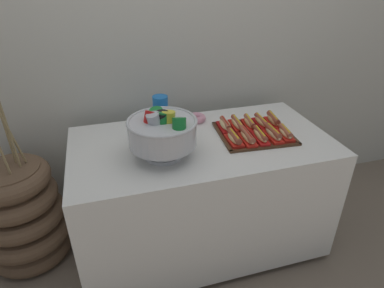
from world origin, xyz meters
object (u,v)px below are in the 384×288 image
object	(u,v)px
donut	(196,118)
hot_dog_9	(273,120)
hot_dog_7	(249,123)
punch_bowl	(162,131)
hot_dog_5	(225,125)
hot_dog_3	(273,134)
hot_dog_4	(285,133)
serving_tray	(254,134)
hot_dog_0	(234,138)
cup_stack	(161,111)
hot_dog_8	(261,122)
hot_dog_1	(247,137)
hot_dog_2	(260,136)
floor_vase	(23,215)
buffet_table	(201,192)
hot_dog_6	(237,124)

from	to	relation	value
donut	hot_dog_9	bearing A→B (deg)	-24.44
hot_dog_7	punch_bowl	distance (m)	0.59
hot_dog_5	donut	world-z (taller)	hot_dog_5
hot_dog_3	hot_dog_5	distance (m)	0.28
hot_dog_4	hot_dog_7	world-z (taller)	hot_dog_4
serving_tray	hot_dog_3	distance (m)	0.12
hot_dog_0	hot_dog_9	world-z (taller)	hot_dog_9
hot_dog_0	cup_stack	bearing A→B (deg)	134.66
hot_dog_3	donut	distance (m)	0.49
hot_dog_8	donut	xyz separation A→B (m)	(-0.35, 0.19, -0.01)
hot_dog_8	serving_tray	bearing A→B (deg)	-136.45
hot_dog_1	hot_dog_7	distance (m)	0.18
hot_dog_2	hot_dog_5	size ratio (longest dim) A/B	1.10
punch_bowl	hot_dog_5	bearing A→B (deg)	24.26
hot_dog_3	hot_dog_8	size ratio (longest dim) A/B	1.04
hot_dog_0	hot_dog_3	bearing A→B (deg)	-4.18
hot_dog_3	floor_vase	bearing A→B (deg)	168.36
floor_vase	hot_dog_3	world-z (taller)	floor_vase
buffet_table	hot_dog_9	size ratio (longest dim) A/B	8.57
floor_vase	hot_dog_7	xyz separation A→B (m)	(1.37, -0.13, 0.48)
hot_dog_8	hot_dog_9	world-z (taller)	hot_dog_9
hot_dog_3	hot_dog_8	bearing A→B (deg)	85.82
hot_dog_0	hot_dog_5	size ratio (longest dim) A/B	0.94
cup_stack	hot_dog_5	bearing A→B (deg)	-26.59
buffet_table	hot_dog_7	world-z (taller)	hot_dog_7
hot_dog_7	cup_stack	world-z (taller)	cup_stack
hot_dog_3	hot_dog_1	bearing A→B (deg)	175.82
hot_dog_4	donut	bearing A→B (deg)	139.06
hot_dog_7	donut	xyz separation A→B (m)	(-0.27, 0.18, -0.01)
hot_dog_3	hot_dog_9	xyz separation A→B (m)	(0.09, 0.16, -0.00)
floor_vase	hot_dog_8	distance (m)	1.53
hot_dog_3	punch_bowl	world-z (taller)	punch_bowl
hot_dog_1	hot_dog_2	bearing A→B (deg)	-4.18
buffet_table	hot_dog_1	xyz separation A→B (m)	(0.23, -0.09, 0.39)
hot_dog_0	punch_bowl	distance (m)	0.41
cup_stack	hot_dog_8	bearing A→B (deg)	-18.38
hot_dog_4	hot_dog_7	distance (m)	0.22
floor_vase	hot_dog_1	distance (m)	1.40
serving_tray	hot_dog_9	bearing A→B (deg)	24.64
hot_dog_4	hot_dog_9	world-z (taller)	hot_dog_9
hot_dog_1	hot_dog_5	bearing A→B (deg)	110.27
hot_dog_9	hot_dog_2	bearing A→B (deg)	-136.45
hot_dog_1	donut	size ratio (longest dim) A/B	1.51
hot_dog_7	hot_dog_8	distance (m)	0.08
hot_dog_8	donut	bearing A→B (deg)	151.80
hot_dog_2	donut	distance (m)	0.43
cup_stack	punch_bowl	bearing A→B (deg)	-99.78
cup_stack	donut	xyz separation A→B (m)	(0.22, -0.00, -0.07)
buffet_table	hot_dog_6	bearing A→B (deg)	17.46
hot_dog_3	hot_dog_6	bearing A→B (deg)	128.10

